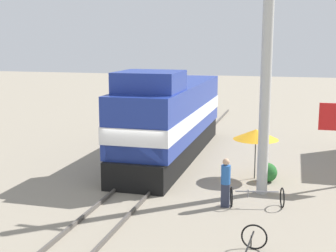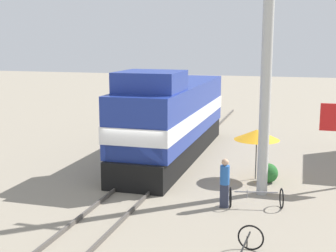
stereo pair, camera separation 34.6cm
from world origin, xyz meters
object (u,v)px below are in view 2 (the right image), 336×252
locomotive (172,119)px  vendor_umbrella (257,135)px  bicycle (256,198)px  person_bystander (225,181)px  bicycle_spare (245,251)px  utility_pole (266,71)px

locomotive → vendor_umbrella: 5.11m
locomotive → bicycle: size_ratio=6.23×
person_bystander → bicycle: person_bystander is taller
bicycle_spare → vendor_umbrella: bearing=-82.9°
bicycle → bicycle_spare: (0.15, -4.47, 0.01)m
utility_pole → vendor_umbrella: (-0.44, 1.91, -2.82)m
vendor_umbrella → person_bystander: (-0.73, -3.82, -0.97)m
utility_pole → vendor_umbrella: utility_pole is taller
utility_pole → bicycle_spare: bearing=-89.3°
utility_pole → bicycle: (-0.07, -1.65, -4.40)m
person_bystander → bicycle: size_ratio=0.91×
locomotive → vendor_umbrella: bearing=-29.0°
utility_pole → person_bystander: utility_pole is taller
locomotive → bicycle: 7.90m
utility_pole → locomotive: bearing=138.2°
utility_pole → vendor_umbrella: 3.44m
utility_pole → person_bystander: 4.41m
person_bystander → locomotive: bearing=120.7°
utility_pole → bicycle_spare: utility_pole is taller
locomotive → utility_pole: (4.90, -4.38, 2.75)m
vendor_umbrella → bicycle_spare: (0.51, -8.02, -1.57)m
vendor_umbrella → bicycle_spare: vendor_umbrella is taller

